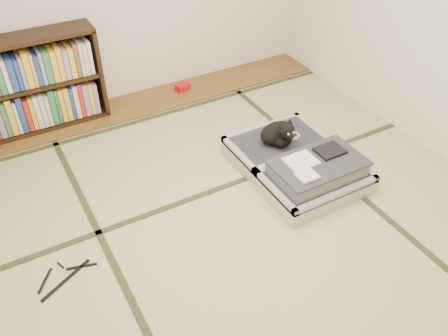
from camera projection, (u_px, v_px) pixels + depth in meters
floor at (240, 220)px, 3.66m from camera, size 4.50×4.50×0.00m
wood_strip at (144, 103)px, 5.02m from camera, size 4.00×0.50×0.02m
red_item at (183, 87)px, 5.19m from camera, size 0.17×0.12×0.07m
room_shell at (246, 40)px, 2.75m from camera, size 4.50×4.50×4.50m
tatami_borders at (210, 183)px, 3.99m from camera, size 4.00×4.50×0.01m
bookcase at (29, 87)px, 4.38m from camera, size 1.35×0.31×0.92m
suitcase at (299, 165)px, 4.01m from camera, size 0.84×1.12×0.33m
cat at (279, 133)px, 4.10m from camera, size 0.37×0.38×0.30m
cable_coil at (294, 136)px, 4.25m from camera, size 0.12×0.12×0.03m
hanger at (65, 276)px, 3.22m from camera, size 0.42×0.29×0.01m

